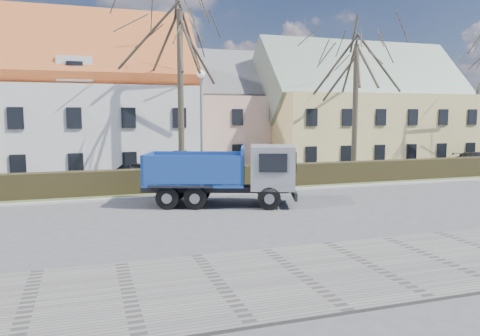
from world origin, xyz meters
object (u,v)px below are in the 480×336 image
object	(u,v)px
dump_truck	(215,174)
parked_car_b	(476,160)
parked_car_a	(137,171)
cart_frame	(192,190)
streetlight	(201,129)

from	to	relation	value
dump_truck	parked_car_b	world-z (taller)	dump_truck
dump_truck	parked_car_a	world-z (taller)	dump_truck
cart_frame	parked_car_a	distance (m)	6.85
streetlight	cart_frame	xyz separation A→B (m)	(-1.11, -2.23, -3.19)
parked_car_b	cart_frame	bearing A→B (deg)	84.62
cart_frame	parked_car_a	xyz separation A→B (m)	(-2.16, 6.49, 0.38)
dump_truck	parked_car_b	xyz separation A→B (m)	(24.24, 8.47, -0.81)
dump_truck	cart_frame	xyz separation A→B (m)	(-0.52, 2.91, -1.20)
dump_truck	parked_car_b	distance (m)	25.69
parked_car_a	parked_car_b	bearing A→B (deg)	-77.62
dump_truck	parked_car_b	bearing A→B (deg)	39.04
dump_truck	streetlight	xyz separation A→B (m)	(0.59, 5.14, 1.99)
streetlight	parked_car_a	world-z (taller)	streetlight
cart_frame	streetlight	bearing A→B (deg)	63.49
streetlight	parked_car_a	size ratio (longest dim) A/B	1.80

